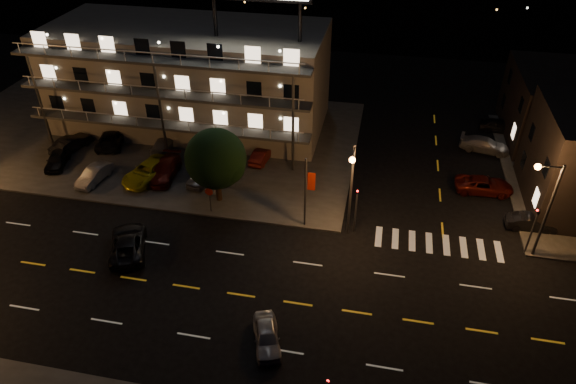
% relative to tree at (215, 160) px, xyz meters
% --- Properties ---
extents(ground, '(140.00, 140.00, 0.00)m').
position_rel_tree_xyz_m(ground, '(2.87, -10.36, -4.11)').
color(ground, black).
rests_on(ground, ground).
extents(curb_nw, '(44.00, 24.00, 0.15)m').
position_rel_tree_xyz_m(curb_nw, '(-11.13, 9.64, -4.04)').
color(curb_nw, '#353533').
rests_on(curb_nw, ground).
extents(motel, '(28.00, 13.80, 18.10)m').
position_rel_tree_xyz_m(motel, '(-7.07, 13.52, 1.23)').
color(motel, gray).
rests_on(motel, ground).
extents(streetlight_nc, '(0.44, 1.92, 8.00)m').
position_rel_tree_xyz_m(streetlight_nc, '(11.37, -2.43, 0.85)').
color(streetlight_nc, '#2D2D30').
rests_on(streetlight_nc, ground).
extents(streetlight_ne, '(1.92, 0.44, 8.00)m').
position_rel_tree_xyz_m(streetlight_ne, '(25.01, -2.06, 0.85)').
color(streetlight_ne, '#2D2D30').
rests_on(streetlight_ne, ground).
extents(signal_nw, '(0.20, 0.27, 4.60)m').
position_rel_tree_xyz_m(signal_nw, '(11.87, -1.86, -1.54)').
color(signal_nw, '#2D2D30').
rests_on(signal_nw, ground).
extents(signal_ne, '(0.27, 0.20, 4.60)m').
position_rel_tree_xyz_m(signal_ne, '(24.87, -1.86, -1.54)').
color(signal_ne, '#2D2D30').
rests_on(signal_ne, ground).
extents(banner_north, '(0.83, 0.16, 6.40)m').
position_rel_tree_xyz_m(banner_north, '(7.96, -1.96, -0.68)').
color(banner_north, '#2D2D30').
rests_on(banner_north, ground).
extents(stop_sign, '(0.91, 0.11, 2.61)m').
position_rel_tree_xyz_m(stop_sign, '(-0.13, -1.79, -2.40)').
color(stop_sign, '#2D2D30').
rests_on(stop_sign, ground).
extents(tree, '(5.30, 5.10, 6.67)m').
position_rel_tree_xyz_m(tree, '(0.00, 0.00, 0.00)').
color(tree, black).
rests_on(tree, curb_nw).
extents(lot_car_0, '(2.52, 4.23, 1.35)m').
position_rel_tree_xyz_m(lot_car_0, '(-16.72, 2.28, -3.29)').
color(lot_car_0, black).
rests_on(lot_car_0, curb_nw).
extents(lot_car_1, '(1.96, 4.24, 1.35)m').
position_rel_tree_xyz_m(lot_car_1, '(-11.93, 0.52, -3.29)').
color(lot_car_1, gray).
rests_on(lot_car_1, curb_nw).
extents(lot_car_2, '(3.91, 5.95, 1.52)m').
position_rel_tree_xyz_m(lot_car_2, '(-7.30, 1.91, -3.20)').
color(lot_car_2, gold).
rests_on(lot_car_2, curb_nw).
extents(lot_car_3, '(2.36, 5.16, 1.46)m').
position_rel_tree_xyz_m(lot_car_3, '(-5.93, 2.48, -3.23)').
color(lot_car_3, '#53110B').
rests_on(lot_car_3, curb_nw).
extents(lot_car_4, '(2.32, 4.24, 1.37)m').
position_rel_tree_xyz_m(lot_car_4, '(-2.29, 2.47, -3.28)').
color(lot_car_4, gray).
rests_on(lot_car_4, curb_nw).
extents(lot_car_5, '(2.79, 4.71, 1.47)m').
position_rel_tree_xyz_m(lot_car_5, '(-16.94, 5.21, -3.23)').
color(lot_car_5, black).
rests_on(lot_car_5, curb_nw).
extents(lot_car_6, '(3.53, 5.61, 1.44)m').
position_rel_tree_xyz_m(lot_car_6, '(-13.57, 7.14, -3.24)').
color(lot_car_6, black).
rests_on(lot_car_6, curb_nw).
extents(lot_car_7, '(2.07, 4.43, 1.25)m').
position_rel_tree_xyz_m(lot_car_7, '(-7.97, 7.07, -3.34)').
color(lot_car_7, gray).
rests_on(lot_car_7, curb_nw).
extents(lot_car_8, '(1.59, 3.87, 1.32)m').
position_rel_tree_xyz_m(lot_car_8, '(-4.01, 6.62, -3.30)').
color(lot_car_8, black).
rests_on(lot_car_8, curb_nw).
extents(lot_car_9, '(1.81, 3.93, 1.25)m').
position_rel_tree_xyz_m(lot_car_9, '(2.14, 6.95, -3.34)').
color(lot_car_9, '#53110B').
rests_on(lot_car_9, curb_nw).
extents(side_car_0, '(3.90, 1.44, 1.27)m').
position_rel_tree_xyz_m(side_car_0, '(25.71, 1.22, -3.48)').
color(side_car_0, black).
rests_on(side_car_0, ground).
extents(side_car_1, '(5.08, 2.50, 1.39)m').
position_rel_tree_xyz_m(side_car_1, '(22.61, 5.96, -3.42)').
color(side_car_1, '#53110B').
rests_on(side_car_1, ground).
extents(side_car_2, '(5.09, 2.83, 1.39)m').
position_rel_tree_xyz_m(side_car_2, '(23.46, 13.41, -3.41)').
color(side_car_2, gray).
rests_on(side_car_2, ground).
extents(side_car_3, '(4.20, 2.11, 1.37)m').
position_rel_tree_xyz_m(side_car_3, '(25.43, 17.99, -3.43)').
color(side_car_3, black).
rests_on(side_car_3, ground).
extents(road_car_east, '(2.70, 4.10, 1.30)m').
position_rel_tree_xyz_m(road_car_east, '(7.56, -13.97, -3.46)').
color(road_car_east, gray).
rests_on(road_car_east, ground).
extents(road_car_west, '(4.34, 5.96, 1.51)m').
position_rel_tree_xyz_m(road_car_west, '(-4.72, -7.63, -3.36)').
color(road_car_west, black).
rests_on(road_car_west, ground).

